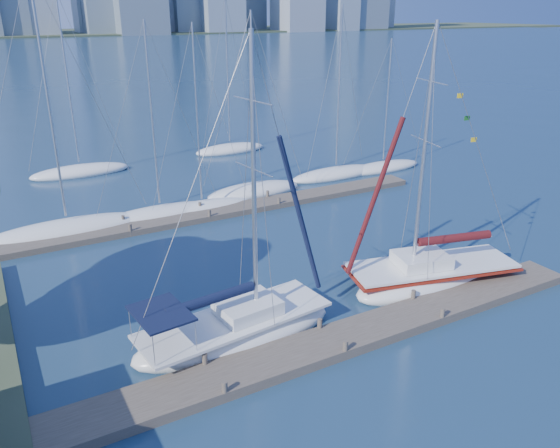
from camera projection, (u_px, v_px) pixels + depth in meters
ground at (332, 347)px, 21.68m from camera, size 700.00×700.00×0.00m
near_dock at (332, 343)px, 21.61m from camera, size 26.00×2.00×0.40m
far_dock at (219, 212)px, 35.53m from camera, size 30.00×1.80×0.36m
sailboat_navy at (235, 319)px, 21.82m from camera, size 8.81×3.71×12.52m
sailboat_maroon at (432, 265)px, 26.42m from camera, size 9.20×4.86×12.73m
bg_boat_0 at (68, 229)px, 32.52m from camera, size 9.67×2.66×15.11m
bg_boat_1 at (160, 213)px, 35.11m from camera, size 8.06×2.56×12.33m
bg_boat_2 at (202, 207)px, 36.25m from camera, size 6.99×2.50×12.11m
bg_boat_3 at (254, 191)px, 39.38m from camera, size 7.59×3.93×12.86m
bg_boat_4 at (336, 174)px, 43.55m from camera, size 8.30×5.21×13.18m
bg_boat_5 at (383, 167)px, 45.37m from camera, size 7.59×3.03×10.75m
bg_boat_6 at (80, 171)px, 44.10m from camera, size 8.04×3.67×14.28m
bg_boat_7 at (230, 149)px, 51.09m from camera, size 7.17×4.69×14.00m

